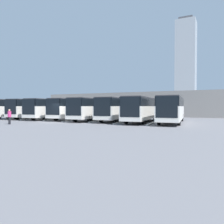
% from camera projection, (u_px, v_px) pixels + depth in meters
% --- Properties ---
extents(ground_plane, '(600.00, 600.00, 0.00)m').
position_uv_depth(ground_plane, '(57.00, 122.00, 28.97)').
color(ground_plane, '#5B5B60').
extents(bus_0, '(3.83, 12.72, 3.30)m').
position_uv_depth(bus_0, '(172.00, 109.00, 28.07)').
color(bus_0, silver).
rests_on(bus_0, ground_plane).
extents(curb_divider_0, '(1.06, 7.61, 0.15)m').
position_uv_depth(curb_divider_0, '(153.00, 123.00, 27.33)').
color(curb_divider_0, '#B2B2AD').
rests_on(curb_divider_0, ground_plane).
extents(bus_1, '(3.83, 12.72, 3.30)m').
position_uv_depth(bus_1, '(142.00, 108.00, 29.60)').
color(bus_1, silver).
rests_on(bus_1, ground_plane).
extents(curb_divider_1, '(1.06, 7.61, 0.15)m').
position_uv_depth(curb_divider_1, '(123.00, 122.00, 28.86)').
color(curb_divider_1, '#B2B2AD').
rests_on(curb_divider_1, ground_plane).
extents(bus_2, '(3.83, 12.72, 3.30)m').
position_uv_depth(bus_2, '(118.00, 108.00, 32.13)').
color(bus_2, silver).
rests_on(bus_2, ground_plane).
extents(curb_divider_2, '(1.06, 7.61, 0.15)m').
position_uv_depth(curb_divider_2, '(101.00, 121.00, 31.39)').
color(curb_divider_2, '#B2B2AD').
rests_on(curb_divider_2, ground_plane).
extents(bus_3, '(3.83, 12.72, 3.30)m').
position_uv_depth(bus_3, '(94.00, 108.00, 33.53)').
color(bus_3, silver).
rests_on(bus_3, ground_plane).
extents(curb_divider_3, '(1.06, 7.61, 0.15)m').
position_uv_depth(curb_divider_3, '(76.00, 120.00, 32.79)').
color(curb_divider_3, '#B2B2AD').
rests_on(curb_divider_3, ground_plane).
extents(bus_4, '(3.83, 12.72, 3.30)m').
position_uv_depth(bus_4, '(75.00, 108.00, 35.81)').
color(bus_4, silver).
rests_on(bus_4, ground_plane).
extents(curb_divider_4, '(1.06, 7.61, 0.15)m').
position_uv_depth(curb_divider_4, '(59.00, 119.00, 35.07)').
color(curb_divider_4, '#B2B2AD').
rests_on(curb_divider_4, ground_plane).
extents(bus_5, '(3.83, 12.72, 3.30)m').
position_uv_depth(bus_5, '(54.00, 108.00, 37.02)').
color(bus_5, silver).
rests_on(bus_5, ground_plane).
extents(curb_divider_5, '(1.06, 7.61, 0.15)m').
position_uv_depth(curb_divider_5, '(37.00, 119.00, 36.28)').
color(curb_divider_5, '#B2B2AD').
rests_on(curb_divider_5, ground_plane).
extents(bus_6, '(3.83, 12.72, 3.30)m').
position_uv_depth(bus_6, '(38.00, 108.00, 38.90)').
color(bus_6, silver).
rests_on(bus_6, ground_plane).
extents(curb_divider_6, '(1.06, 7.61, 0.15)m').
position_uv_depth(curb_divider_6, '(21.00, 118.00, 38.16)').
color(curb_divider_6, '#B2B2AD').
rests_on(curb_divider_6, ground_plane).
extents(bus_7, '(3.83, 12.72, 3.30)m').
position_uv_depth(bus_7, '(20.00, 108.00, 40.36)').
color(bus_7, silver).
rests_on(bus_7, ground_plane).
extents(pedestrian, '(0.51, 0.51, 1.78)m').
position_uv_depth(pedestrian, '(9.00, 116.00, 25.85)').
color(pedestrian, black).
rests_on(pedestrian, ground_plane).
extents(station_building, '(40.41, 14.37, 5.19)m').
position_uv_depth(station_building, '(131.00, 104.00, 52.99)').
color(station_building, gray).
rests_on(station_building, ground_plane).
extents(office_tower, '(15.75, 15.75, 75.40)m').
position_uv_depth(office_tower, '(186.00, 65.00, 182.29)').
color(office_tower, '#ADB2B7').
rests_on(office_tower, ground_plane).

